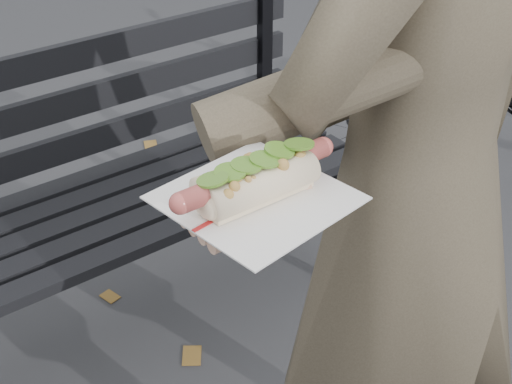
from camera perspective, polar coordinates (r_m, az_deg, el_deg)
park_bench at (r=2.00m, az=-12.96°, el=0.77°), size 1.50×0.44×0.88m
bicycle at (r=2.92m, az=18.56°, el=8.46°), size 1.71×1.09×0.85m
person at (r=1.24m, az=12.53°, el=-0.28°), size 0.69×0.49×1.80m
held_hotdog at (r=0.96m, az=7.18°, el=7.34°), size 0.64×0.31×0.20m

